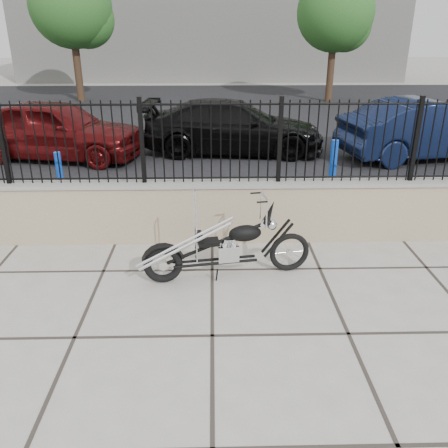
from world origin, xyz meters
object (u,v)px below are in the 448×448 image
chopper_motorcycle (225,233)px  car_red (56,129)px  car_black (233,127)px  car_blue (430,129)px

chopper_motorcycle → car_red: bearing=113.8°
chopper_motorcycle → car_black: 6.65m
car_red → car_black: 4.42m
chopper_motorcycle → car_black: size_ratio=0.46×
chopper_motorcycle → car_blue: car_blue is taller
chopper_motorcycle → car_red: (-4.00, 6.14, 0.09)m
car_black → chopper_motorcycle: bearing=-178.9°
car_blue → car_black: bearing=71.0°
chopper_motorcycle → car_red: 7.33m
chopper_motorcycle → car_blue: bearing=39.4°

